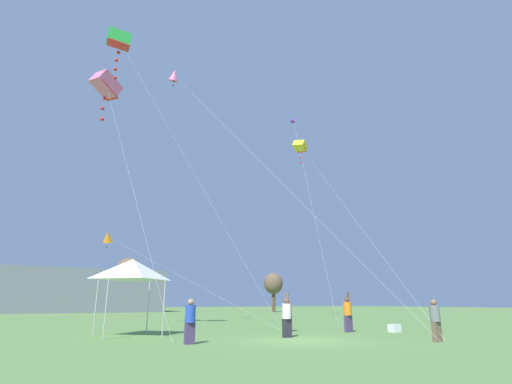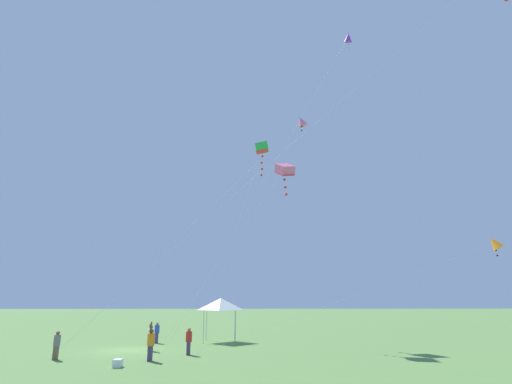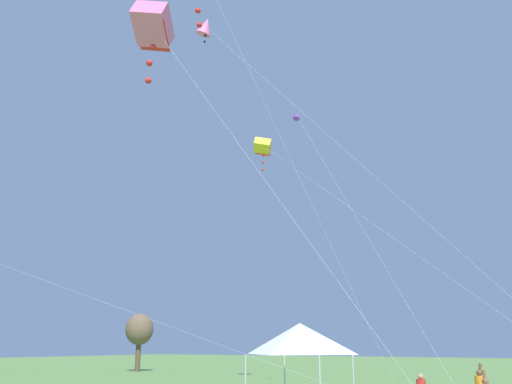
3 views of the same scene
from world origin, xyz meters
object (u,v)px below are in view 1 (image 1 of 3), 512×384
object	(u,v)px
person_red_shirt	(288,314)
kite_pink_diamond_2	(174,76)
person_white_shirt	(287,315)
kite_green_box_3	(119,41)
person_orange_shirt	(348,312)
kite_purple_diamond_1	(294,121)
person_blue_shirt	(190,319)
kite_pink_box_5	(106,85)
kite_yellow_box_4	(300,146)
kite_orange_diamond_0	(108,237)
person_grey_shirt	(435,319)
cooler_box	(394,328)
festival_tent	(132,269)

from	to	relation	value
person_red_shirt	kite_pink_diamond_2	bearing A→B (deg)	82.87
person_white_shirt	kite_green_box_3	xyz separation A→B (m)	(-6.94, 8.03, 16.57)
person_orange_shirt	kite_purple_diamond_1	world-z (taller)	kite_purple_diamond_1
person_blue_shirt	kite_pink_box_5	bearing A→B (deg)	175.81
person_orange_shirt	person_blue_shirt	xyz separation A→B (m)	(-9.36, -1.63, -0.11)
kite_pink_box_5	kite_yellow_box_4	bearing A→B (deg)	19.48
kite_orange_diamond_0	kite_yellow_box_4	bearing A→B (deg)	-27.01
person_orange_shirt	kite_purple_diamond_1	bearing A→B (deg)	122.46
person_grey_shirt	person_orange_shirt	xyz separation A→B (m)	(0.69, 5.66, 0.12)
cooler_box	kite_pink_diamond_2	size ratio (longest dim) A/B	0.03
cooler_box	person_red_shirt	size ratio (longest dim) A/B	0.35
cooler_box	kite_pink_box_5	xyz separation A→B (m)	(-13.77, 10.36, 15.18)
kite_purple_diamond_1	kite_green_box_3	size ratio (longest dim) A/B	1.00
person_orange_shirt	person_blue_shirt	world-z (taller)	person_orange_shirt
person_orange_shirt	kite_yellow_box_4	bearing A→B (deg)	116.02
kite_orange_diamond_0	kite_pink_box_5	size ratio (longest dim) A/B	1.50
person_orange_shirt	kite_purple_diamond_1	xyz separation A→B (m)	(5.07, 11.14, 16.74)
person_white_shirt	festival_tent	bearing A→B (deg)	107.16
kite_green_box_3	person_red_shirt	bearing A→B (deg)	-29.51
festival_tent	person_orange_shirt	xyz separation A→B (m)	(10.43, -3.37, -2.02)
kite_green_box_3	person_white_shirt	bearing A→B (deg)	-49.16
person_blue_shirt	kite_green_box_3	xyz separation A→B (m)	(-2.19, 8.60, 16.63)
cooler_box	kite_pink_diamond_2	distance (m)	23.02
person_red_shirt	person_blue_shirt	world-z (taller)	person_red_shirt
cooler_box	kite_green_box_3	xyz separation A→B (m)	(-13.59, 8.17, 17.30)
person_grey_shirt	person_orange_shirt	size ratio (longest dim) A/B	0.79
person_red_shirt	kite_yellow_box_4	xyz separation A→B (m)	(12.63, 15.04, 17.33)
person_red_shirt	person_blue_shirt	distance (m)	7.69
festival_tent	kite_pink_box_5	size ratio (longest dim) A/B	0.21
person_blue_shirt	kite_pink_diamond_2	world-z (taller)	kite_pink_diamond_2
person_grey_shirt	kite_pink_diamond_2	world-z (taller)	kite_pink_diamond_2
kite_pink_box_5	person_white_shirt	bearing A→B (deg)	-55.14
person_red_shirt	kite_purple_diamond_1	size ratio (longest dim) A/B	0.09
person_orange_shirt	person_red_shirt	bearing A→B (deg)	-159.59
kite_orange_diamond_0	kite_purple_diamond_1	bearing A→B (deg)	-49.31
kite_green_box_3	kite_yellow_box_4	size ratio (longest dim) A/B	0.76
kite_pink_diamond_2	person_grey_shirt	bearing A→B (deg)	-68.82
person_grey_shirt	kite_pink_diamond_2	bearing A→B (deg)	-61.90
festival_tent	kite_pink_diamond_2	bearing A→B (deg)	61.91
kite_purple_diamond_1	cooler_box	bearing A→B (deg)	-103.80
person_orange_shirt	person_white_shirt	bearing A→B (deg)	-110.10
person_orange_shirt	kite_yellow_box_4	distance (m)	26.18
person_white_shirt	kite_green_box_3	distance (m)	19.68
kite_purple_diamond_1	kite_green_box_3	xyz separation A→B (m)	(-16.62, -4.16, -0.22)
person_white_shirt	kite_orange_diamond_0	xyz separation A→B (m)	(-3.09, 27.04, 6.95)
person_red_shirt	kite_green_box_3	xyz separation A→B (m)	(-9.04, 5.12, 16.61)
person_white_shirt	kite_purple_diamond_1	xyz separation A→B (m)	(9.67, 12.20, 16.79)
kite_purple_diamond_1	kite_pink_box_5	world-z (taller)	kite_purple_diamond_1
person_grey_shirt	person_red_shirt	size ratio (longest dim) A/B	0.97
person_grey_shirt	kite_purple_diamond_1	size ratio (longest dim) A/B	0.09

